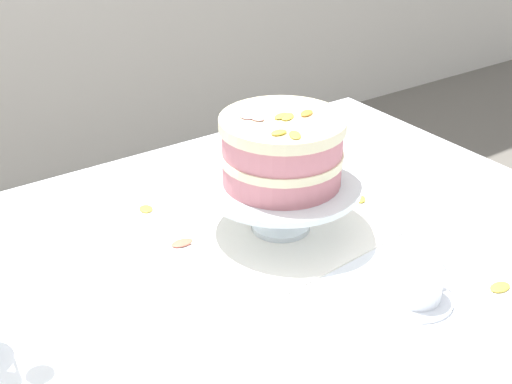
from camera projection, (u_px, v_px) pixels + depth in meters
name	position (u px, v px, depth m)	size (l,w,h in m)	color
dining_table	(245.00, 316.00, 1.25)	(1.40, 1.00, 0.74)	white
linen_napkin	(281.00, 228.00, 1.33)	(0.32, 0.32, 0.00)	white
cake_stand	(281.00, 190.00, 1.30)	(0.29, 0.29, 0.10)	silver
layer_cake	(282.00, 150.00, 1.26)	(0.22, 0.22, 0.13)	#CC7A84
teacup	(418.00, 287.00, 1.13)	(0.12, 0.12, 0.06)	white
loose_petal_0	(146.00, 209.00, 1.40)	(0.03, 0.03, 0.00)	yellow
loose_petal_1	(360.00, 199.00, 1.43)	(0.03, 0.02, 0.01)	yellow
loose_petal_2	(182.00, 243.00, 1.29)	(0.04, 0.02, 0.01)	#E56B51
loose_petal_3	(500.00, 287.00, 1.17)	(0.04, 0.03, 0.01)	yellow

